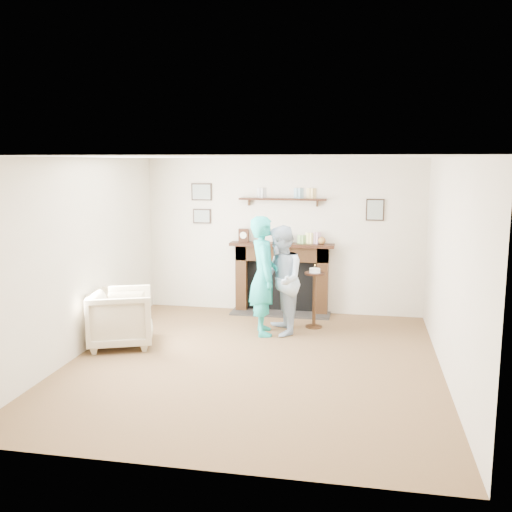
# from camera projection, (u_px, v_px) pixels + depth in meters

# --- Properties ---
(ground) EXTENTS (5.00, 5.00, 0.00)m
(ground) POSITION_uv_depth(u_px,v_px,m) (254.00, 363.00, 7.01)
(ground) COLOR brown
(ground) RESTS_ON ground
(room_shell) EXTENTS (4.54, 5.02, 2.52)m
(room_shell) POSITION_uv_depth(u_px,v_px,m) (264.00, 226.00, 7.41)
(room_shell) COLOR beige
(room_shell) RESTS_ON ground
(armchair) EXTENTS (1.08, 1.06, 0.76)m
(armchair) POSITION_uv_depth(u_px,v_px,m) (122.00, 345.00, 7.69)
(armchair) COLOR tan
(armchair) RESTS_ON ground
(man) EXTENTS (0.80, 0.90, 1.56)m
(man) POSITION_uv_depth(u_px,v_px,m) (280.00, 333.00, 8.20)
(man) COLOR silver
(man) RESTS_ON ground
(woman) EXTENTS (0.57, 0.71, 1.70)m
(woman) POSITION_uv_depth(u_px,v_px,m) (263.00, 333.00, 8.21)
(woman) COLOR teal
(woman) RESTS_ON ground
(pedestal_table) EXTENTS (0.30, 0.30, 0.95)m
(pedestal_table) POSITION_uv_depth(u_px,v_px,m) (314.00, 289.00, 8.41)
(pedestal_table) COLOR black
(pedestal_table) RESTS_ON ground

